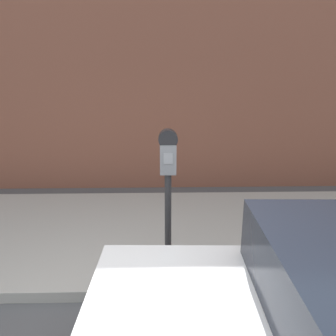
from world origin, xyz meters
TOP-DOWN VIEW (x-y plane):
  - sidewalk at (0.00, 2.20)m, footprint 24.00×2.80m
  - building_facade at (0.00, 4.38)m, footprint 24.00×0.30m
  - parking_meter at (0.36, 1.16)m, footprint 0.19×0.16m

SIDE VIEW (x-z plane):
  - sidewalk at x=0.00m, z-range 0.00..0.12m
  - parking_meter at x=0.36m, z-range 0.44..2.04m
  - building_facade at x=0.00m, z-range 0.00..4.83m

